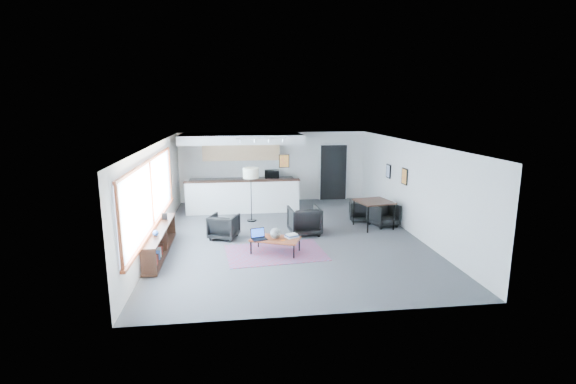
{
  "coord_description": "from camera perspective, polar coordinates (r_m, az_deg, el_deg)",
  "views": [
    {
      "loc": [
        -1.41,
        -11.07,
        3.6
      ],
      "look_at": [
        0.04,
        0.4,
        1.17
      ],
      "focal_mm": 26.0,
      "sensor_mm": 36.0,
      "label": 1
    }
  ],
  "objects": [
    {
      "name": "track_light",
      "position": [
        13.33,
        -3.68,
        7.21
      ],
      "size": [
        1.6,
        0.07,
        0.15
      ],
      "color": "silver",
      "rests_on": "room"
    },
    {
      "name": "dining_chair_near",
      "position": [
        12.91,
        12.95,
        -3.16
      ],
      "size": [
        0.78,
        0.75,
        0.65
      ],
      "primitive_type": "imported",
      "rotation": [
        0.0,
        0.0,
        0.3
      ],
      "color": "black",
      "rests_on": "floor"
    },
    {
      "name": "doorway",
      "position": [
        16.13,
        6.2,
        2.77
      ],
      "size": [
        1.1,
        0.12,
        2.15
      ],
      "color": "black",
      "rests_on": "room"
    },
    {
      "name": "kilim_rug",
      "position": [
        10.44,
        -1.72,
        -8.29
      ],
      "size": [
        2.54,
        1.85,
        0.01
      ],
      "rotation": [
        0.0,
        0.0,
        0.1
      ],
      "color": "#693855",
      "rests_on": "floor"
    },
    {
      "name": "room",
      "position": [
        11.39,
        0.06,
        0.2
      ],
      "size": [
        7.02,
        9.02,
        2.62
      ],
      "color": "#48484B",
      "rests_on": "ground"
    },
    {
      "name": "armchair_left",
      "position": [
        11.56,
        -8.77,
        -4.53
      ],
      "size": [
        0.9,
        0.88,
        0.73
      ],
      "primitive_type": "imported",
      "rotation": [
        0.0,
        0.0,
        2.79
      ],
      "color": "black",
      "rests_on": "floor"
    },
    {
      "name": "coaster",
      "position": [
        10.15,
        -0.69,
        -6.61
      ],
      "size": [
        0.12,
        0.12,
        0.01
      ],
      "rotation": [
        0.0,
        0.0,
        -0.31
      ],
      "color": "#E5590C",
      "rests_on": "coffee_table"
    },
    {
      "name": "dining_chair_far",
      "position": [
        13.41,
        9.89,
        -2.57
      ],
      "size": [
        0.69,
        0.66,
        0.6
      ],
      "primitive_type": "imported",
      "rotation": [
        0.0,
        0.0,
        2.93
      ],
      "color": "black",
      "rests_on": "floor"
    },
    {
      "name": "dining_table",
      "position": [
        12.6,
        11.66,
        -1.51
      ],
      "size": [
        1.15,
        1.15,
        0.81
      ],
      "rotation": [
        0.0,
        0.0,
        0.21
      ],
      "color": "#321B11",
      "rests_on": "floor"
    },
    {
      "name": "ceramic_pot",
      "position": [
        10.25,
        -1.74,
        -5.65
      ],
      "size": [
        0.27,
        0.27,
        0.27
      ],
      "rotation": [
        0.0,
        0.0,
        0.32
      ],
      "color": "gray",
      "rests_on": "coffee_table"
    },
    {
      "name": "armchair_right",
      "position": [
        11.79,
        2.26,
        -3.73
      ],
      "size": [
        0.9,
        0.86,
        0.87
      ],
      "primitive_type": "imported",
      "rotation": [
        0.0,
        0.0,
        3.22
      ],
      "color": "black",
      "rests_on": "floor"
    },
    {
      "name": "wall_art_upper",
      "position": [
        13.83,
        13.56,
        2.78
      ],
      "size": [
        0.03,
        0.34,
        0.44
      ],
      "color": "black",
      "rests_on": "room"
    },
    {
      "name": "coffee_table",
      "position": [
        10.33,
        -1.73,
        -6.47
      ],
      "size": [
        1.33,
        1.03,
        0.38
      ],
      "rotation": [
        0.0,
        0.0,
        -0.39
      ],
      "color": "brown",
      "rests_on": "floor"
    },
    {
      "name": "laptop",
      "position": [
        10.27,
        -4.06,
        -6.01
      ],
      "size": [
        0.42,
        0.37,
        0.25
      ],
      "rotation": [
        0.0,
        0.0,
        0.27
      ],
      "color": "black",
      "rests_on": "coffee_table"
    },
    {
      "name": "microwave",
      "position": [
        15.48,
        -2.24,
        2.57
      ],
      "size": [
        0.54,
        0.31,
        0.36
      ],
      "primitive_type": "imported",
      "rotation": [
        0.0,
        0.0,
        -0.04
      ],
      "color": "black",
      "rests_on": "kitchenette"
    },
    {
      "name": "window",
      "position": [
        10.59,
        -18.22,
        -0.44
      ],
      "size": [
        0.1,
        5.95,
        1.66
      ],
      "color": "#8CBFFF",
      "rests_on": "room"
    },
    {
      "name": "wall_art_lower",
      "position": [
        12.63,
        15.64,
        2.07
      ],
      "size": [
        0.03,
        0.38,
        0.48
      ],
      "color": "black",
      "rests_on": "room"
    },
    {
      "name": "book_stack",
      "position": [
        10.35,
        0.51,
        -6.0
      ],
      "size": [
        0.37,
        0.34,
        0.09
      ],
      "rotation": [
        0.0,
        0.0,
        0.41
      ],
      "color": "silver",
      "rests_on": "coffee_table"
    },
    {
      "name": "floor_lamp",
      "position": [
        12.94,
        -5.11,
        2.33
      ],
      "size": [
        0.53,
        0.53,
        1.69
      ],
      "rotation": [
        0.0,
        0.0,
        -0.09
      ],
      "color": "black",
      "rests_on": "floor"
    },
    {
      "name": "console",
      "position": [
        10.71,
        -17.11,
        -6.5
      ],
      "size": [
        0.35,
        3.0,
        0.8
      ],
      "color": "#321B11",
      "rests_on": "floor"
    },
    {
      "name": "kitchenette",
      "position": [
        14.94,
        -6.32,
        3.22
      ],
      "size": [
        4.2,
        1.96,
        2.6
      ],
      "color": "white",
      "rests_on": "floor"
    }
  ]
}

